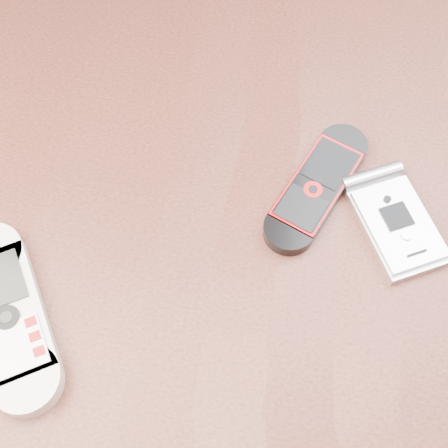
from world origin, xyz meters
TOP-DOWN VIEW (x-y plane):
  - ground at (0.00, 0.00)m, footprint 4.00×4.00m
  - table at (0.00, 0.00)m, footprint 1.20×0.80m
  - nokia_white at (-0.16, -0.11)m, footprint 0.14×0.18m
  - nokia_black_red at (0.08, 0.05)m, footprint 0.11×0.16m
  - motorola_razr at (0.16, 0.02)m, footprint 0.10×0.13m

SIDE VIEW (x-z plane):
  - ground at x=0.00m, z-range 0.00..0.00m
  - table at x=0.00m, z-range 0.27..1.02m
  - nokia_black_red at x=0.08m, z-range 0.75..0.77m
  - motorola_razr at x=0.16m, z-range 0.75..0.77m
  - nokia_white at x=-0.16m, z-range 0.75..0.77m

